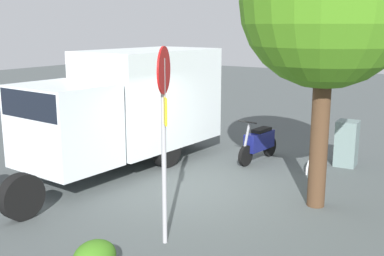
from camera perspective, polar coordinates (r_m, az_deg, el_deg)
ground_plane at (r=10.70m, az=1.11°, el=-7.57°), size 60.00×60.00×0.00m
box_truck_near at (r=12.35m, az=-8.06°, el=2.86°), size 7.17×2.58×3.00m
motorcycle at (r=12.99m, az=8.12°, el=-1.71°), size 1.81×0.55×1.20m
stop_sign at (r=7.59m, az=-3.42°, el=1.53°), size 0.71×0.33×3.32m
street_tree at (r=9.52m, az=16.06°, el=14.42°), size 3.33×3.33×5.75m
utility_cabinet at (r=13.06m, az=18.21°, el=-1.77°), size 0.63×0.58×1.20m
bike_rack_hoop at (r=12.49m, az=14.29°, el=-5.02°), size 0.85×0.06×0.85m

